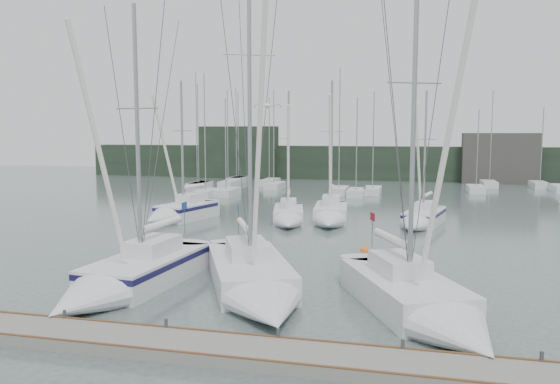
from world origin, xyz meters
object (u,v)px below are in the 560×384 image
at_px(sailboat_near_right, 427,308).
at_px(sailboat_mid_d, 420,220).
at_px(sailboat_mid_b, 288,217).
at_px(buoy_a, 246,244).
at_px(sailboat_mid_a, 176,213).
at_px(buoy_c, 146,245).
at_px(sailboat_near_center, 257,286).
at_px(buoy_b, 365,251).
at_px(sailboat_near_left, 123,280).
at_px(sailboat_mid_c, 330,216).

bearing_deg(sailboat_near_right, sailboat_mid_d, 64.97).
distance_m(sailboat_mid_b, buoy_a, 8.02).
relative_size(sailboat_near_right, sailboat_mid_d, 1.39).
distance_m(sailboat_mid_a, buoy_c, 9.15).
relative_size(sailboat_near_center, buoy_c, 27.68).
distance_m(sailboat_near_right, sailboat_mid_b, 22.71).
relative_size(sailboat_near_right, sailboat_mid_b, 1.38).
relative_size(sailboat_near_right, buoy_b, 26.60).
bearing_deg(buoy_a, sailboat_mid_b, 82.94).
xyz_separation_m(sailboat_near_center, sailboat_mid_d, (7.02, 20.24, -0.04)).
xyz_separation_m(sailboat_near_left, sailboat_mid_c, (6.19, 20.55, -0.02)).
relative_size(sailboat_mid_d, buoy_a, 18.52).
height_order(sailboat_mid_a, sailboat_mid_d, sailboat_mid_a).
xyz_separation_m(sailboat_near_right, buoy_a, (-10.91, 12.49, -0.59)).
height_order(sailboat_mid_b, sailboat_mid_d, sailboat_mid_b).
xyz_separation_m(sailboat_mid_a, sailboat_mid_d, (18.98, 1.95, -0.11)).
bearing_deg(sailboat_near_left, sailboat_mid_d, 62.70).
distance_m(sailboat_mid_c, sailboat_mid_d, 6.81).
bearing_deg(buoy_b, sailboat_mid_b, 128.50).
relative_size(sailboat_mid_a, buoy_c, 18.66).
bearing_deg(sailboat_mid_a, buoy_a, -27.37).
distance_m(sailboat_near_left, buoy_b, 14.90).
bearing_deg(sailboat_mid_b, sailboat_mid_a, 172.81).
bearing_deg(buoy_c, sailboat_near_center, -43.04).
bearing_deg(sailboat_mid_c, sailboat_mid_d, -3.82).
distance_m(sailboat_mid_d, buoy_a, 14.24).
distance_m(sailboat_near_left, sailboat_mid_c, 21.46).
height_order(sailboat_near_center, sailboat_mid_a, sailboat_near_center).
height_order(sailboat_mid_a, buoy_b, sailboat_mid_a).
relative_size(sailboat_mid_b, sailboat_mid_d, 1.00).
bearing_deg(buoy_c, sailboat_mid_b, 53.75).
bearing_deg(sailboat_near_center, sailboat_mid_c, 64.62).
distance_m(sailboat_near_center, buoy_b, 11.38).
distance_m(sailboat_near_center, sailboat_mid_a, 21.86).
height_order(sailboat_near_left, sailboat_mid_c, sailboat_near_left).
bearing_deg(sailboat_mid_a, sailboat_near_right, -31.73).
relative_size(sailboat_near_right, buoy_c, 23.65).
bearing_deg(sailboat_mid_c, sailboat_mid_b, -169.93).
height_order(sailboat_mid_b, sailboat_mid_c, sailboat_mid_c).
height_order(sailboat_mid_d, buoy_b, sailboat_mid_d).
xyz_separation_m(sailboat_near_left, buoy_a, (2.06, 11.70, -0.62)).
xyz_separation_m(sailboat_near_right, sailboat_mid_b, (-9.93, 20.43, -0.07)).
bearing_deg(buoy_c, sailboat_near_right, -32.21).
bearing_deg(sailboat_near_right, buoy_a, 106.18).
bearing_deg(sailboat_mid_c, sailboat_near_center, -96.64).
height_order(sailboat_mid_c, buoy_b, sailboat_mid_c).
bearing_deg(sailboat_mid_b, sailboat_mid_d, -5.39).
xyz_separation_m(sailboat_near_left, sailboat_near_center, (5.98, 0.57, -0.04)).
distance_m(sailboat_near_left, buoy_a, 11.90).
relative_size(sailboat_near_right, sailboat_mid_a, 1.27).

